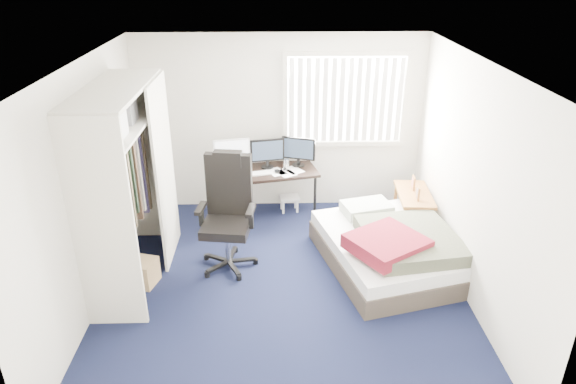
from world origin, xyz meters
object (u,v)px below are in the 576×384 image
Objects in this scene: nightstand at (414,198)px; bed at (390,248)px; desk at (266,167)px; office_chair at (228,224)px.

bed is (-0.48, -0.85, -0.24)m from nightstand.
nightstand is 0.41× the size of bed.
nightstand is at bearing -16.02° from desk.
desk is 1.09× the size of office_chair.
desk is at bearing 163.98° from nightstand.
bed is (1.48, -1.41, -0.47)m from desk.
desk reaches higher than nightstand.
office_chair is 2.49m from nightstand.
office_chair is 1.94m from bed.
office_chair is at bearing -109.05° from desk.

